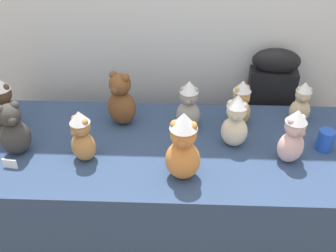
% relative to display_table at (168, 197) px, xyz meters
% --- Properties ---
extents(display_table, '(1.99, 0.80, 0.74)m').
position_rel_display_table_xyz_m(display_table, '(0.00, 0.00, 0.00)').
color(display_table, navy).
rests_on(display_table, ground_plane).
extents(instrument_case, '(0.29, 0.14, 1.05)m').
position_rel_display_table_xyz_m(instrument_case, '(0.61, 0.53, 0.16)').
color(instrument_case, black).
rests_on(instrument_case, ground_plane).
extents(teddy_bear_cocoa, '(0.15, 0.13, 0.31)m').
position_rel_display_table_xyz_m(teddy_bear_cocoa, '(-0.85, 0.12, 0.52)').
color(teddy_bear_cocoa, '#4C3323').
rests_on(teddy_bear_cocoa, display_table).
extents(teddy_bear_blush, '(0.17, 0.16, 0.29)m').
position_rel_display_table_xyz_m(teddy_bear_blush, '(0.58, -0.09, 0.51)').
color(teddy_bear_blush, beige).
rests_on(teddy_bear_blush, display_table).
extents(teddy_bear_chestnut, '(0.20, 0.19, 0.31)m').
position_rel_display_table_xyz_m(teddy_bear_chestnut, '(-0.26, 0.19, 0.52)').
color(teddy_bear_chestnut, brown).
rests_on(teddy_bear_chestnut, display_table).
extents(teddy_bear_caramel, '(0.16, 0.15, 0.27)m').
position_rel_display_table_xyz_m(teddy_bear_caramel, '(-0.40, -0.12, 0.51)').
color(teddy_bear_caramel, '#B27A42').
rests_on(teddy_bear_caramel, display_table).
extents(teddy_bear_honey, '(0.16, 0.15, 0.27)m').
position_rel_display_table_xyz_m(teddy_bear_honey, '(0.38, 0.20, 0.50)').
color(teddy_bear_honey, tan).
rests_on(teddy_bear_honey, display_table).
extents(teddy_bear_cream, '(0.16, 0.14, 0.29)m').
position_rel_display_table_xyz_m(teddy_bear_cream, '(0.33, 0.02, 0.52)').
color(teddy_bear_cream, beige).
rests_on(teddy_bear_cream, display_table).
extents(teddy_bear_charcoal, '(0.19, 0.18, 0.28)m').
position_rel_display_table_xyz_m(teddy_bear_charcoal, '(-0.74, -0.08, 0.50)').
color(teddy_bear_charcoal, '#383533').
rests_on(teddy_bear_charcoal, display_table).
extents(teddy_bear_ash, '(0.14, 0.12, 0.28)m').
position_rel_display_table_xyz_m(teddy_bear_ash, '(0.10, 0.16, 0.51)').
color(teddy_bear_ash, gray).
rests_on(teddy_bear_ash, display_table).
extents(teddy_bear_ginger, '(0.17, 0.15, 0.35)m').
position_rel_display_table_xyz_m(teddy_bear_ginger, '(0.07, -0.23, 0.54)').
color(teddy_bear_ginger, '#D17F3D').
rests_on(teddy_bear_ginger, display_table).
extents(teddy_bear_sand, '(0.12, 0.10, 0.25)m').
position_rel_display_table_xyz_m(teddy_bear_sand, '(0.71, 0.24, 0.49)').
color(teddy_bear_sand, '#CCB78E').
rests_on(teddy_bear_sand, display_table).
extents(party_cup_blue, '(0.08, 0.08, 0.11)m').
position_rel_display_table_xyz_m(party_cup_blue, '(0.78, 0.00, 0.43)').
color(party_cup_blue, blue).
rests_on(party_cup_blue, display_table).
extents(name_card_front_left, '(0.07, 0.02, 0.05)m').
position_rel_display_table_xyz_m(name_card_front_left, '(-0.74, -0.20, 0.40)').
color(name_card_front_left, white).
rests_on(name_card_front_left, display_table).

